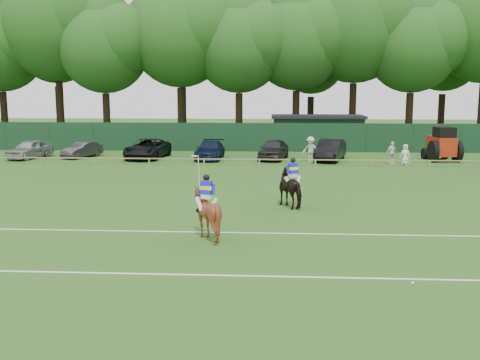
# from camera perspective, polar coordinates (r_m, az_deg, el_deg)

# --- Properties ---
(ground) EXTENTS (160.00, 160.00, 0.00)m
(ground) POSITION_cam_1_polar(r_m,az_deg,el_deg) (22.65, -1.72, -4.71)
(ground) COLOR #1E4C14
(ground) RESTS_ON ground
(horse_dark) EXTENTS (1.89, 2.30, 1.78)m
(horse_dark) POSITION_cam_1_polar(r_m,az_deg,el_deg) (26.25, 5.36, -0.82)
(horse_dark) COLOR black
(horse_dark) RESTS_ON ground
(horse_chestnut) EXTENTS (1.85, 2.00, 1.89)m
(horse_chestnut) POSITION_cam_1_polar(r_m,az_deg,el_deg) (20.65, -3.41, -3.41)
(horse_chestnut) COLOR maroon
(horse_chestnut) RESTS_ON ground
(sedan_silver) EXTENTS (2.80, 4.63, 1.47)m
(sedan_silver) POSITION_cam_1_polar(r_m,az_deg,el_deg) (47.32, -20.59, 2.96)
(sedan_silver) COLOR #A9ACAF
(sedan_silver) RESTS_ON ground
(sedan_grey) EXTENTS (2.56, 3.95, 1.23)m
(sedan_grey) POSITION_cam_1_polar(r_m,az_deg,el_deg) (46.62, -15.74, 2.97)
(sedan_grey) COLOR #2E2E31
(sedan_grey) RESTS_ON ground
(suv_black) EXTENTS (3.12, 5.79, 1.54)m
(suv_black) POSITION_cam_1_polar(r_m,az_deg,el_deg) (44.93, -9.38, 3.17)
(suv_black) COLOR black
(suv_black) RESTS_ON ground
(sedan_navy) EXTENTS (2.10, 4.93, 1.42)m
(sedan_navy) POSITION_cam_1_polar(r_m,az_deg,el_deg) (43.94, -3.07, 3.06)
(sedan_navy) COLOR #0F1832
(sedan_navy) RESTS_ON ground
(hatch_grey) EXTENTS (2.70, 4.89, 1.57)m
(hatch_grey) POSITION_cam_1_polar(r_m,az_deg,el_deg) (43.68, 3.43, 3.12)
(hatch_grey) COLOR #28282A
(hatch_grey) RESTS_ON ground
(estate_black) EXTENTS (2.96, 5.14, 1.60)m
(estate_black) POSITION_cam_1_polar(r_m,az_deg,el_deg) (43.56, 9.17, 3.02)
(estate_black) COLOR black
(estate_black) RESTS_ON ground
(spectator_left) EXTENTS (1.39, 1.08, 1.89)m
(spectator_left) POSITION_cam_1_polar(r_m,az_deg,el_deg) (42.49, 7.18, 3.11)
(spectator_left) COLOR beige
(spectator_left) RESTS_ON ground
(spectator_mid) EXTENTS (1.05, 0.87, 1.67)m
(spectator_mid) POSITION_cam_1_polar(r_m,az_deg,el_deg) (42.30, 15.16, 2.68)
(spectator_mid) COLOR silver
(spectator_mid) RESTS_ON ground
(spectator_right) EXTENTS (0.87, 0.78, 1.49)m
(spectator_right) POSITION_cam_1_polar(r_m,az_deg,el_deg) (42.26, 16.43, 2.49)
(spectator_right) COLOR silver
(spectator_right) RESTS_ON ground
(rider_dark) EXTENTS (0.87, 0.63, 1.41)m
(rider_dark) POSITION_cam_1_polar(r_m,az_deg,el_deg) (26.11, 5.40, 0.86)
(rider_dark) COLOR silver
(rider_dark) RESTS_ON ground
(rider_chestnut) EXTENTS (0.93, 0.68, 2.05)m
(rider_chestnut) POSITION_cam_1_polar(r_m,az_deg,el_deg) (20.47, -3.45, -1.18)
(rider_chestnut) COLOR silver
(rider_chestnut) RESTS_ON ground
(polo_ball) EXTENTS (0.09, 0.09, 0.09)m
(polo_ball) POSITION_cam_1_polar(r_m,az_deg,el_deg) (16.84, 17.12, -9.98)
(polo_ball) COLOR silver
(polo_ball) RESTS_ON ground
(pitch_lines) EXTENTS (60.00, 5.10, 0.01)m
(pitch_lines) POSITION_cam_1_polar(r_m,az_deg,el_deg) (19.29, -2.66, -7.21)
(pitch_lines) COLOR silver
(pitch_lines) RESTS_ON ground
(pitch_rail) EXTENTS (62.10, 0.10, 0.50)m
(pitch_rail) POSITION_cam_1_polar(r_m,az_deg,el_deg) (40.25, 0.56, 2.12)
(pitch_rail) COLOR #997F5B
(pitch_rail) RESTS_ON ground
(perimeter_fence) EXTENTS (92.08, 0.08, 2.50)m
(perimeter_fence) POSITION_cam_1_polar(r_m,az_deg,el_deg) (49.11, 1.09, 4.36)
(perimeter_fence) COLOR #14351E
(perimeter_fence) RESTS_ON ground
(utility_shed) EXTENTS (8.40, 4.40, 3.04)m
(utility_shed) POSITION_cam_1_polar(r_m,az_deg,el_deg) (52.19, 7.85, 4.89)
(utility_shed) COLOR #14331E
(utility_shed) RESTS_ON ground
(tree_row) EXTENTS (96.00, 12.00, 21.00)m
(tree_row) POSITION_cam_1_polar(r_m,az_deg,el_deg) (57.15, 3.42, 3.79)
(tree_row) COLOR #26561C
(tree_row) RESTS_ON ground
(tractor) EXTENTS (2.42, 3.32, 2.60)m
(tractor) POSITION_cam_1_polar(r_m,az_deg,el_deg) (45.27, 19.85, 3.37)
(tractor) COLOR #A1250E
(tractor) RESTS_ON ground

